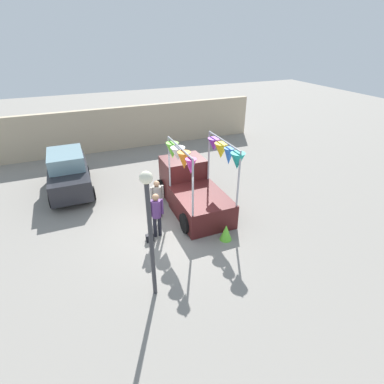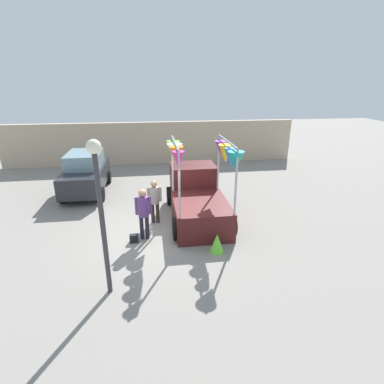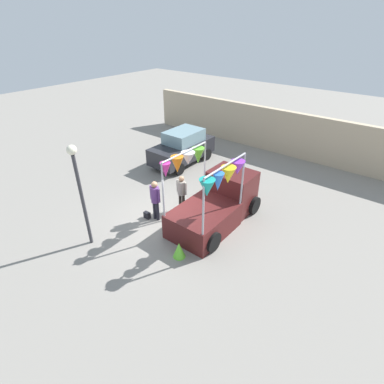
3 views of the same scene
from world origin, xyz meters
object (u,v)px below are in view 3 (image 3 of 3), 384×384
person_customer (155,197)px  handbag (147,215)px  parked_car (183,147)px  folded_kite_bundle_lime (179,250)px  vendor_truck (218,200)px  street_lamp (79,183)px  person_vendor (182,190)px

person_customer → handbag: bearing=-150.3°
parked_car → person_customer: parked_car is taller
parked_car → folded_kite_bundle_lime: parked_car is taller
vendor_truck → person_customer: 2.52m
street_lamp → person_vendor: bearing=71.7°
person_vendor → folded_kite_bundle_lime: (1.83, -2.32, -0.69)m
person_customer → folded_kite_bundle_lime: 2.61m
person_vendor → street_lamp: street_lamp is taller
vendor_truck → folded_kite_bundle_lime: (0.22, -2.68, -0.63)m
vendor_truck → person_customer: vendor_truck is taller
vendor_truck → street_lamp: (-2.85, -4.13, 1.59)m
parked_car → street_lamp: (1.87, -7.55, 1.58)m
folded_kite_bundle_lime → parked_car: bearing=129.0°
vendor_truck → person_vendor: (-1.61, -0.36, 0.06)m
street_lamp → person_customer: bearing=71.7°
handbag → street_lamp: bearing=-102.0°
person_customer → handbag: (-0.35, -0.20, -0.93)m
parked_car → street_lamp: bearing=-76.1°
handbag → folded_kite_bundle_lime: size_ratio=0.47×
vendor_truck → street_lamp: size_ratio=1.08×
folded_kite_bundle_lime → handbag: bearing=159.8°
person_vendor → handbag: size_ratio=5.87×
person_vendor → folded_kite_bundle_lime: size_ratio=2.74×
parked_car → person_vendor: bearing=-50.5°
parked_car → vendor_truck: bearing=-35.9°
person_customer → parked_car: bearing=118.8°
handbag → street_lamp: 3.41m
handbag → person_vendor: bearing=62.0°
person_vendor → handbag: person_vendor is taller
person_vendor → person_customer: bearing=-108.1°
person_customer → street_lamp: bearing=-108.3°
street_lamp → parked_car: bearing=103.9°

